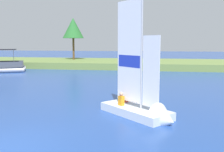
{
  "coord_description": "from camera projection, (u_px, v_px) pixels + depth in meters",
  "views": [
    {
      "loc": [
        5.0,
        -7.51,
        3.59
      ],
      "look_at": [
        2.08,
        10.33,
        1.2
      ],
      "focal_mm": 40.67,
      "sensor_mm": 36.0,
      "label": 1
    }
  ],
  "objects": [
    {
      "name": "shore_bank",
      "position": [
        120.0,
        63.0,
        38.5
      ],
      "size": [
        80.0,
        11.7,
        0.89
      ],
      "primitive_type": "cube",
      "color": "olive",
      "rests_on": "ground"
    },
    {
      "name": "ground_plane",
      "position": [
        3.0,
        149.0,
        8.61
      ],
      "size": [
        200.0,
        200.0,
        0.0
      ],
      "primitive_type": "plane",
      "color": "#234793"
    },
    {
      "name": "shoreline_tree_centre",
      "position": [
        73.0,
        28.0,
        40.17
      ],
      "size": [
        3.34,
        3.34,
        6.58
      ],
      "color": "brown",
      "rests_on": "shore_bank"
    },
    {
      "name": "sailboat",
      "position": [
        146.0,
        109.0,
        12.06
      ],
      "size": [
        4.14,
        3.96,
        6.55
      ],
      "rotation": [
        0.0,
        0.0,
        -0.74
      ],
      "color": "silver",
      "rests_on": "ground"
    }
  ]
}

